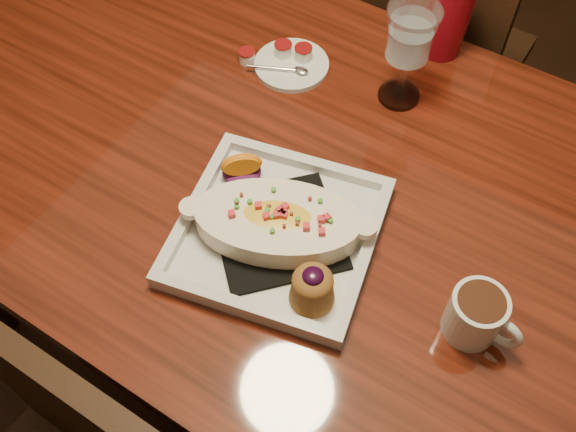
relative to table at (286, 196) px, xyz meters
The scene contains 9 objects.
floor 0.65m from the table, ahead, with size 7.00×7.00×0.00m, color black.
table is the anchor object (origin of this frame).
chair_far 0.65m from the table, 90.00° to the left, with size 0.42×0.42×0.93m.
plate 0.20m from the table, 61.33° to the right, with size 0.36×0.36×0.08m.
coffee_mug 0.43m from the table, 16.90° to the right, with size 0.11×0.08×0.08m.
goblet 0.35m from the table, 69.35° to the left, with size 0.09×0.09×0.19m.
saucer 0.26m from the table, 120.39° to the left, with size 0.14×0.14×0.10m.
creamer_loose 0.28m from the table, 139.17° to the left, with size 0.03×0.03×0.03m.
red_tumbler 0.45m from the table, 75.97° to the left, with size 0.09×0.09×0.15m, color #A20B1B.
Camera 1 is at (0.37, -0.58, 1.60)m, focal length 40.00 mm.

